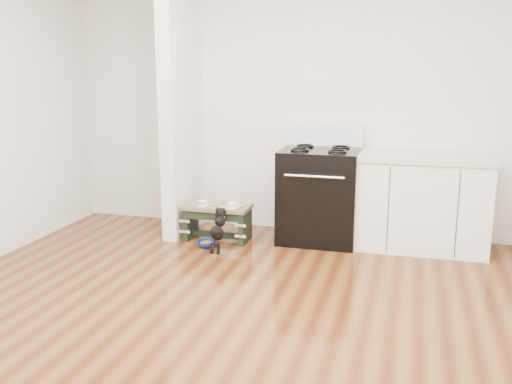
# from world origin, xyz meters

# --- Properties ---
(ground) EXTENTS (5.00, 5.00, 0.00)m
(ground) POSITION_xyz_m (0.00, 0.00, 0.00)
(ground) COLOR #441D0C
(ground) RESTS_ON ground
(room_shell) EXTENTS (5.00, 5.00, 5.00)m
(room_shell) POSITION_xyz_m (0.00, 0.00, 1.62)
(room_shell) COLOR silver
(room_shell) RESTS_ON ground
(partition_wall) EXTENTS (0.15, 0.80, 2.70)m
(partition_wall) POSITION_xyz_m (-1.18, 2.10, 1.35)
(partition_wall) COLOR silver
(partition_wall) RESTS_ON ground
(oven_range) EXTENTS (0.76, 0.69, 1.14)m
(oven_range) POSITION_xyz_m (0.25, 2.16, 0.48)
(oven_range) COLOR black
(oven_range) RESTS_ON ground
(cabinet_run) EXTENTS (1.24, 0.64, 0.91)m
(cabinet_run) POSITION_xyz_m (1.23, 2.18, 0.45)
(cabinet_run) COLOR white
(cabinet_run) RESTS_ON ground
(dog_feeder) EXTENTS (0.66, 0.35, 0.38)m
(dog_feeder) POSITION_xyz_m (-0.73, 1.88, 0.26)
(dog_feeder) COLOR black
(dog_feeder) RESTS_ON ground
(puppy) EXTENTS (0.12, 0.34, 0.40)m
(puppy) POSITION_xyz_m (-0.61, 1.58, 0.22)
(puppy) COLOR black
(puppy) RESTS_ON ground
(floor_bowl) EXTENTS (0.19, 0.19, 0.06)m
(floor_bowl) POSITION_xyz_m (-0.76, 1.64, 0.03)
(floor_bowl) COLOR navy
(floor_bowl) RESTS_ON ground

